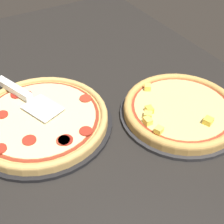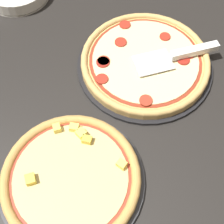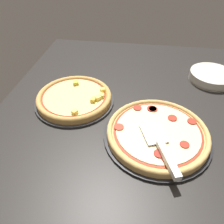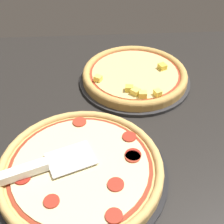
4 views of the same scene
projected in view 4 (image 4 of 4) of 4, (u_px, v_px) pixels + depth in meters
ground_plane at (99, 158)px, 74.91cm from camera, size 153.74×119.33×3.60cm
pizza_pan_front at (81, 174)px, 68.51cm from camera, size 38.17×38.17×1.00cm
pizza_front at (80, 168)px, 67.22cm from camera, size 35.88×35.88×2.80cm
pizza_pan_back at (134, 80)px, 95.43cm from camera, size 33.63×33.63×1.00cm
pizza_back at (135, 75)px, 94.08cm from camera, size 31.61×31.61×3.83cm
serving_spatula at (27, 171)px, 64.02cm from camera, size 24.05×12.94×2.00cm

